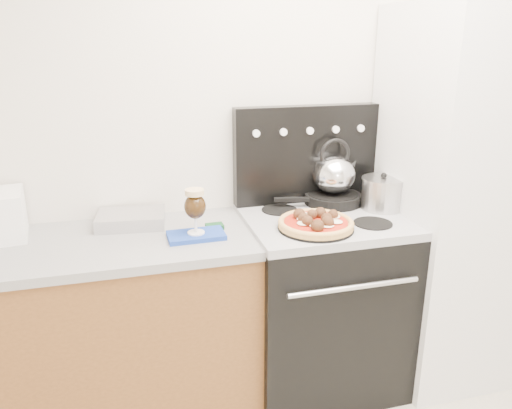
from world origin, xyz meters
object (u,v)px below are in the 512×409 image
object	(u,v)px
pizza	(316,222)
stock_pot	(382,194)
base_cabinet	(96,336)
tea_kettle	(334,171)
pizza_pan	(316,228)
fridge	(453,201)
stove_body	(320,305)
oven_mitt	(196,235)
beer_glass	(195,211)
skillet	(333,199)

from	to	relation	value
pizza	stock_pot	xyz separation A→B (m)	(0.43, 0.18, 0.04)
base_cabinet	tea_kettle	distance (m)	1.40
pizza_pan	pizza	distance (m)	0.03
base_cabinet	pizza_pan	size ratio (longest dim) A/B	4.21
pizza_pan	stock_pot	bearing A→B (deg)	22.86
tea_kettle	stock_pot	world-z (taller)	tea_kettle
fridge	stove_body	bearing A→B (deg)	177.95
fridge	pizza	size ratio (longest dim) A/B	5.60
oven_mitt	pizza_pan	size ratio (longest dim) A/B	0.73
beer_glass	pizza	bearing A→B (deg)	-9.40
base_cabinet	fridge	world-z (taller)	fridge
pizza_pan	base_cabinet	bearing A→B (deg)	170.63
stove_body	fridge	distance (m)	0.87
pizza_pan	skillet	size ratio (longest dim) A/B	1.18
pizza_pan	tea_kettle	world-z (taller)	tea_kettle
pizza	stock_pot	distance (m)	0.47
stove_body	oven_mitt	world-z (taller)	oven_mitt
skillet	stock_pot	distance (m)	0.25
stove_body	fridge	bearing A→B (deg)	-2.05
pizza	tea_kettle	bearing A→B (deg)	55.25
base_cabinet	beer_glass	world-z (taller)	beer_glass
base_cabinet	pizza	size ratio (longest dim) A/B	4.27
stock_pot	skillet	bearing A→B (deg)	145.38
stove_body	skillet	bearing A→B (deg)	56.19
base_cabinet	pizza_pan	world-z (taller)	pizza_pan
stove_body	stock_pot	xyz separation A→B (m)	(0.33, 0.04, 0.56)
base_cabinet	stock_pot	xyz separation A→B (m)	(1.43, 0.02, 0.57)
skillet	stock_pot	xyz separation A→B (m)	(0.21, -0.14, 0.05)
pizza	skillet	size ratio (longest dim) A/B	1.16
pizza_pan	stock_pot	size ratio (longest dim) A/B	1.66
oven_mitt	beer_glass	size ratio (longest dim) A/B	1.21
stove_body	pizza_pan	world-z (taller)	pizza_pan
oven_mitt	tea_kettle	distance (m)	0.81
tea_kettle	stove_body	bearing A→B (deg)	-122.42
base_cabinet	tea_kettle	size ratio (longest dim) A/B	5.97
tea_kettle	stock_pot	bearing A→B (deg)	-33.23
skillet	stove_body	bearing A→B (deg)	-123.81
base_cabinet	pizza	xyz separation A→B (m)	(1.00, -0.17, 0.53)
skillet	oven_mitt	bearing A→B (deg)	-162.73
beer_glass	tea_kettle	bearing A→B (deg)	17.27
stove_body	skillet	distance (m)	0.55
pizza	skillet	xyz separation A→B (m)	(0.22, 0.32, -0.01)
beer_glass	stock_pot	xyz separation A→B (m)	(0.96, 0.09, -0.03)
oven_mitt	beer_glass	distance (m)	0.11
beer_glass	stove_body	bearing A→B (deg)	4.75
beer_glass	stock_pot	world-z (taller)	beer_glass
fridge	stock_pot	bearing A→B (deg)	170.06
base_cabinet	oven_mitt	bearing A→B (deg)	-9.33
stove_body	pizza_pan	size ratio (longest dim) A/B	2.56
skillet	beer_glass	bearing A→B (deg)	-162.73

